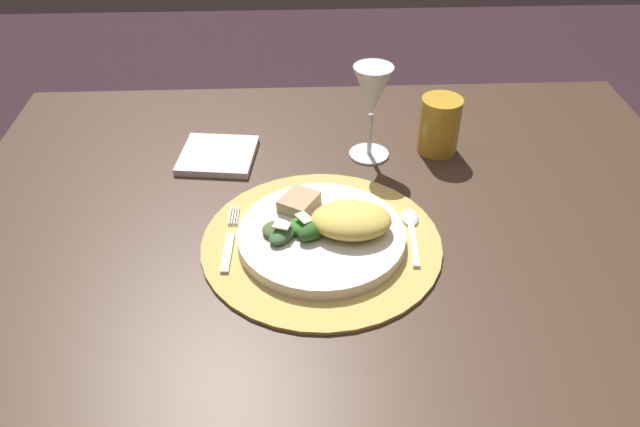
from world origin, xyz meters
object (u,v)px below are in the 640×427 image
(dinner_plate, at_px, (321,236))
(amber_tumbler, at_px, (439,125))
(dining_table, at_px, (339,302))
(spoon, at_px, (411,226))
(wine_glass, at_px, (372,95))
(napkin, at_px, (218,155))
(fork, at_px, (230,241))

(dinner_plate, distance_m, amber_tumbler, 0.34)
(dining_table, xyz_separation_m, spoon, (0.11, -0.01, 0.17))
(dinner_plate, relative_size, spoon, 1.84)
(dinner_plate, bearing_deg, spoon, 10.69)
(dinner_plate, distance_m, wine_glass, 0.28)
(spoon, bearing_deg, wine_glass, 100.68)
(dinner_plate, height_order, wine_glass, wine_glass)
(dining_table, relative_size, wine_glass, 7.24)
(dining_table, height_order, wine_glass, wine_glass)
(dinner_plate, relative_size, napkin, 1.92)
(dining_table, xyz_separation_m, amber_tumbler, (0.19, 0.23, 0.21))
(spoon, bearing_deg, napkin, 144.83)
(napkin, xyz_separation_m, amber_tumbler, (0.40, 0.01, 0.05))
(napkin, bearing_deg, spoon, -35.17)
(dining_table, relative_size, amber_tumbler, 11.99)
(amber_tumbler, bearing_deg, fork, -144.78)
(fork, bearing_deg, wine_glass, 46.01)
(dinner_plate, xyz_separation_m, spoon, (0.14, 0.03, -0.01))
(dinner_plate, relative_size, fork, 1.63)
(amber_tumbler, bearing_deg, wine_glass, -174.85)
(fork, xyz_separation_m, amber_tumbler, (0.36, 0.25, 0.04))
(dining_table, relative_size, dinner_plate, 4.98)
(dining_table, xyz_separation_m, napkin, (-0.21, 0.22, 0.16))
(amber_tumbler, bearing_deg, napkin, -178.56)
(dining_table, xyz_separation_m, fork, (-0.17, -0.03, 0.17))
(dining_table, xyz_separation_m, dinner_plate, (-0.03, -0.03, 0.17))
(dining_table, relative_size, napkin, 9.55)
(fork, xyz_separation_m, wine_glass, (0.23, 0.24, 0.11))
(spoon, height_order, wine_glass, wine_glass)
(dining_table, distance_m, wine_glass, 0.36)
(wine_glass, bearing_deg, spoon, -79.32)
(dining_table, height_order, dinner_plate, dinner_plate)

